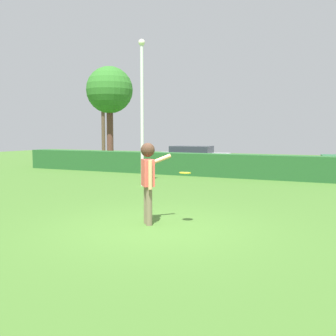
{
  "coord_description": "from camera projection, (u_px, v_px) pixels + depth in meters",
  "views": [
    {
      "loc": [
        3.75,
        -7.18,
        1.99
      ],
      "look_at": [
        -0.3,
        1.21,
        1.15
      ],
      "focal_mm": 42.05,
      "sensor_mm": 36.0,
      "label": 1
    }
  ],
  "objects": [
    {
      "name": "ground_plane",
      "position": [
        156.0,
        228.0,
        8.24
      ],
      "size": [
        60.0,
        60.0,
        0.0
      ],
      "primitive_type": "plane",
      "color": "#436E2A"
    },
    {
      "name": "frisbee",
      "position": [
        185.0,
        173.0,
        8.36
      ],
      "size": [
        0.25,
        0.25,
        0.04
      ],
      "color": "yellow"
    },
    {
      "name": "parked_car_silver",
      "position": [
        192.0,
        156.0,
        22.16
      ],
      "size": [
        4.36,
        2.18,
        1.25
      ],
      "color": "#B7B7BC",
      "rests_on": "ground"
    },
    {
      "name": "willow_tree",
      "position": [
        109.0,
        91.0,
        25.04
      ],
      "size": [
        2.96,
        2.96,
        6.19
      ],
      "color": "brown",
      "rests_on": "ground"
    },
    {
      "name": "bare_elm_tree",
      "position": [
        103.0,
        92.0,
        31.71
      ],
      "size": [
        2.1,
        2.1,
        6.4
      ],
      "color": "brown",
      "rests_on": "ground"
    },
    {
      "name": "person",
      "position": [
        148.0,
        174.0,
        8.47
      ],
      "size": [
        0.52,
        0.82,
        1.77
      ],
      "color": "#796A50",
      "rests_on": "ground"
    },
    {
      "name": "hedge_row",
      "position": [
        261.0,
        167.0,
        17.04
      ],
      "size": [
        25.49,
        0.9,
        1.03
      ],
      "primitive_type": "cube",
      "color": "#245827",
      "rests_on": "ground"
    },
    {
      "name": "lamppost",
      "position": [
        142.0,
        105.0,
        14.46
      ],
      "size": [
        0.24,
        0.24,
        5.38
      ],
      "color": "silver",
      "rests_on": "ground"
    }
  ]
}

